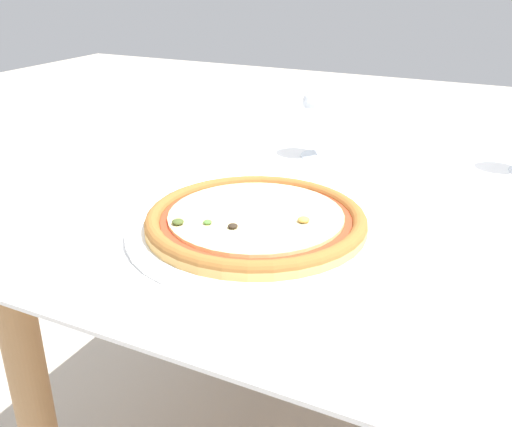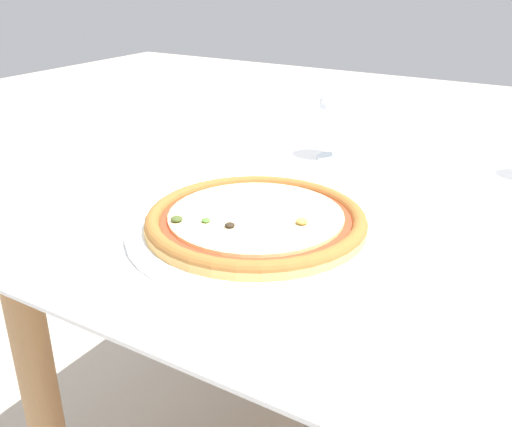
% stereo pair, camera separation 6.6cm
% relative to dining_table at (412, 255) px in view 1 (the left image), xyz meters
% --- Properties ---
extents(dining_table, '(1.22, 0.98, 0.70)m').
position_rel_dining_table_xyz_m(dining_table, '(0.00, 0.00, 0.00)').
color(dining_table, '#997047').
rests_on(dining_table, ground_plane).
extents(pizza_plate, '(0.37, 0.37, 0.04)m').
position_rel_dining_table_xyz_m(pizza_plate, '(-0.19, -0.20, 0.10)').
color(pizza_plate, white).
rests_on(pizza_plate, dining_table).
extents(fork, '(0.03, 0.17, 0.00)m').
position_rel_dining_table_xyz_m(fork, '(-0.39, -0.04, 0.09)').
color(fork, silver).
rests_on(fork, dining_table).
extents(wine_glass_far_left, '(0.08, 0.08, 0.14)m').
position_rel_dining_table_xyz_m(wine_glass_far_left, '(-0.23, 0.18, 0.18)').
color(wine_glass_far_left, silver).
rests_on(wine_glass_far_left, dining_table).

